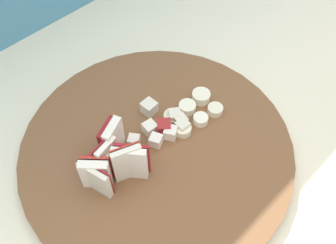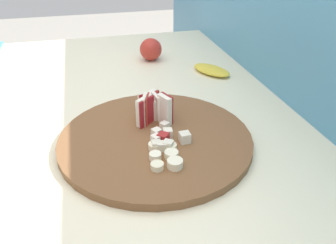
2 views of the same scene
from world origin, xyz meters
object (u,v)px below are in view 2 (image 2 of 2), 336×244
cutting_board (155,139)px  whole_apple (151,49)px  banana_peel (212,70)px  apple_wedge_fan (153,107)px  banana_slice_rows (165,156)px  apple_dice_pile (166,138)px

cutting_board → whole_apple: 0.51m
banana_peel → apple_wedge_fan: bearing=-42.3°
apple_wedge_fan → whole_apple: bearing=169.1°
banana_slice_rows → banana_peel: 0.49m
whole_apple → apple_dice_pile: bearing=-8.3°
cutting_board → whole_apple: size_ratio=5.52×
banana_peel → whole_apple: size_ratio=1.78×
banana_slice_rows → whole_apple: size_ratio=1.29×
apple_dice_pile → whole_apple: whole_apple is taller
apple_wedge_fan → banana_slice_rows: apple_wedge_fan is taller
apple_wedge_fan → banana_peel: 0.36m
apple_wedge_fan → banana_slice_rows: bearing=-3.3°
apple_dice_pile → whole_apple: 0.54m
banana_slice_rows → whole_apple: whole_apple is taller
cutting_board → whole_apple: whole_apple is taller
cutting_board → banana_peel: banana_peel is taller
cutting_board → apple_dice_pile: size_ratio=4.08×
apple_wedge_fan → banana_slice_rows: (0.16, -0.01, -0.02)m
apple_wedge_fan → apple_dice_pile: (0.10, 0.01, -0.02)m
banana_slice_rows → apple_dice_pile: bearing=165.5°
banana_slice_rows → cutting_board: bearing=-178.7°
apple_dice_pile → banana_peel: 0.44m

